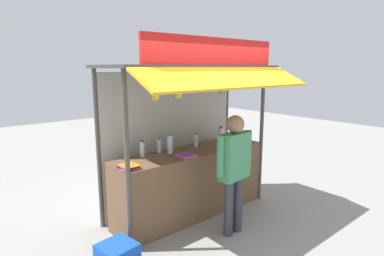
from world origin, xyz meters
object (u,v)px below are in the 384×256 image
at_px(water_bottle_far_left, 170,144).
at_px(water_bottle_front_left, 159,146).
at_px(water_bottle_front_right, 196,140).
at_px(vendor_person, 234,164).
at_px(magazine_stack_center, 232,145).
at_px(plastic_crate, 117,255).
at_px(water_bottle_mid_right, 142,149).
at_px(water_bottle_rear_center, 221,136).
at_px(magazine_stack_far_right, 128,167).
at_px(magazine_stack_back_left, 186,156).
at_px(banana_bunch_inner_right, 178,91).
at_px(banana_bunch_rightmost, 155,94).
at_px(banana_bunch_inner_left, 222,90).

distance_m(water_bottle_far_left, water_bottle_front_left, 0.17).
xyz_separation_m(water_bottle_front_right, vendor_person, (-0.17, -0.97, -0.12)).
height_order(magazine_stack_center, plastic_crate, magazine_stack_center).
bearing_deg(water_bottle_front_left, water_bottle_front_right, -7.00).
distance_m(water_bottle_mid_right, water_bottle_rear_center, 1.35).
bearing_deg(magazine_stack_far_right, magazine_stack_center, -2.84).
bearing_deg(magazine_stack_back_left, water_bottle_far_left, 100.24).
bearing_deg(banana_bunch_inner_right, plastic_crate, -175.96).
bearing_deg(plastic_crate, water_bottle_far_left, 26.45).
height_order(magazine_stack_far_right, banana_bunch_rightmost, banana_bunch_rightmost).
distance_m(banana_bunch_rightmost, banana_bunch_inner_left, 1.09).
height_order(water_bottle_mid_right, water_bottle_rear_center, water_bottle_rear_center).
bearing_deg(water_bottle_front_right, banana_bunch_inner_right, -143.63).
xyz_separation_m(water_bottle_front_left, magazine_stack_far_right, (-0.72, -0.38, -0.08)).
relative_size(magazine_stack_center, banana_bunch_rightmost, 1.01).
height_order(magazine_stack_far_right, vendor_person, vendor_person).
relative_size(water_bottle_front_left, plastic_crate, 0.59).
relative_size(banana_bunch_inner_left, vendor_person, 0.16).
xyz_separation_m(water_bottle_mid_right, banana_bunch_inner_right, (0.16, -0.62, 0.82)).
distance_m(water_bottle_front_right, banana_bunch_inner_right, 1.27).
distance_m(water_bottle_rear_center, magazine_stack_back_left, 0.92).
bearing_deg(water_bottle_far_left, water_bottle_front_right, 5.83).
distance_m(water_bottle_front_right, magazine_stack_far_right, 1.39).
bearing_deg(magazine_stack_back_left, water_bottle_front_left, 109.43).
distance_m(water_bottle_front_left, banana_bunch_inner_right, 1.06).
height_order(water_bottle_front_right, banana_bunch_rightmost, banana_bunch_rightmost).
xyz_separation_m(magazine_stack_center, banana_bunch_inner_left, (-0.44, -0.19, 0.89)).
height_order(water_bottle_rear_center, magazine_stack_center, water_bottle_rear_center).
xyz_separation_m(magazine_stack_back_left, banana_bunch_inner_left, (0.46, -0.22, 0.90)).
bearing_deg(water_bottle_front_left, magazine_stack_back_left, -70.57).
xyz_separation_m(water_bottle_rear_center, banana_bunch_rightmost, (-1.51, -0.42, 0.78)).
xyz_separation_m(water_bottle_front_right, banana_bunch_inner_right, (-0.78, -0.57, 0.83)).
height_order(water_bottle_rear_center, banana_bunch_inner_right, banana_bunch_inner_right).
relative_size(water_bottle_far_left, magazine_stack_center, 1.04).
bearing_deg(magazine_stack_center, water_bottle_front_right, 137.21).
height_order(banana_bunch_inner_right, plastic_crate, banana_bunch_inner_right).
xyz_separation_m(magazine_stack_back_left, banana_bunch_rightmost, (-0.63, -0.22, 0.90)).
height_order(water_bottle_front_right, magazine_stack_back_left, water_bottle_front_right).
height_order(banana_bunch_inner_left, banana_bunch_inner_right, same).
xyz_separation_m(water_bottle_far_left, magazine_stack_back_left, (0.05, -0.30, -0.12)).
bearing_deg(water_bottle_front_right, water_bottle_front_left, 173.00).
bearing_deg(water_bottle_front_left, magazine_stack_center, -23.71).
bearing_deg(water_bottle_rear_center, magazine_stack_far_right, -175.18).
bearing_deg(banana_bunch_inner_left, water_bottle_rear_center, 44.81).
bearing_deg(magazine_stack_back_left, magazine_stack_far_right, 176.11).
relative_size(banana_bunch_rightmost, vendor_person, 0.17).
bearing_deg(water_bottle_front_right, water_bottle_far_left, -174.17).
xyz_separation_m(banana_bunch_rightmost, vendor_person, (0.94, -0.40, -0.94)).
xyz_separation_m(water_bottle_front_right, magazine_stack_center, (0.42, -0.39, -0.07)).
xyz_separation_m(banana_bunch_inner_left, plastic_crate, (-1.69, -0.07, -1.78)).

